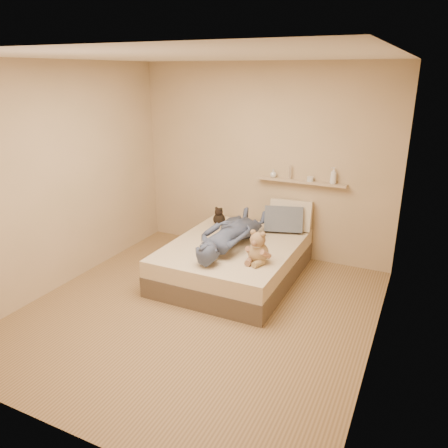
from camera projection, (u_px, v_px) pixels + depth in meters
The scene contains 10 objects.
room at pixel (196, 196), 4.33m from camera, with size 3.80×3.80×3.80m.
bed at pixel (234, 261), 5.48m from camera, with size 1.50×1.90×0.45m.
game_console at pixel (207, 245), 4.95m from camera, with size 0.18×0.09×0.06m.
teddy_bear at pixel (258, 249), 4.83m from camera, with size 0.31×0.31×0.38m.
dark_plush at pixel (219, 217), 6.02m from camera, with size 0.17×0.17×0.26m.
pillow_cream at pixel (291, 215), 5.85m from camera, with size 0.55×0.16×0.40m, color beige.
pillow_grey at pixel (284, 219), 5.77m from camera, with size 0.50×0.14×0.34m, color slate.
person at pixel (231, 233), 5.27m from camera, with size 0.54×1.48×0.35m, color #424968.
wall_shelf at pixel (301, 181), 5.74m from camera, with size 1.20×0.12×0.03m, color tan.
shelf_bottles at pixel (309, 175), 5.66m from camera, with size 0.90×0.10×0.21m.
Camera 1 is at (2.06, -3.64, 2.48)m, focal length 35.00 mm.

